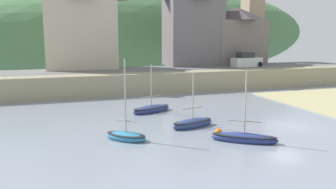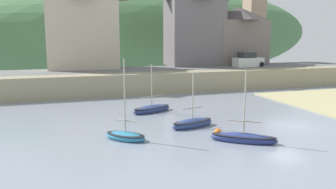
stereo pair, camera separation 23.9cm
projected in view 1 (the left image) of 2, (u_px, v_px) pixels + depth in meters
quay_seawall at (197, 79)px, 42.53m from camera, size 48.00×9.40×2.40m
hillside_backdrop at (135, 32)px, 77.11m from camera, size 80.00×44.00×20.74m
waterfront_building_left at (80, 25)px, 44.63m from camera, size 9.02×6.12×10.95m
waterfront_building_centre at (193, 25)px, 49.36m from camera, size 7.92×5.47×11.06m
waterfront_building_right at (237, 35)px, 51.73m from camera, size 7.88×5.56×8.24m
church_with_spire at (252, 11)px, 56.33m from camera, size 3.00×3.00×15.76m
sailboat_nearest_shore at (193, 123)px, 25.74m from camera, size 3.70×2.05×4.14m
fishing_boat_green at (151, 109)px, 30.73m from camera, size 4.04×2.60×4.36m
sailboat_far_left at (126, 136)px, 22.64m from camera, size 2.97×2.91×5.40m
motorboat_with_cabin at (244, 138)px, 22.21m from camera, size 4.11×3.26×4.71m
parked_car_near_slipway at (246, 61)px, 47.83m from camera, size 4.22×2.02×1.95m
mooring_buoy at (218, 132)px, 23.94m from camera, size 0.50×0.50×0.50m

